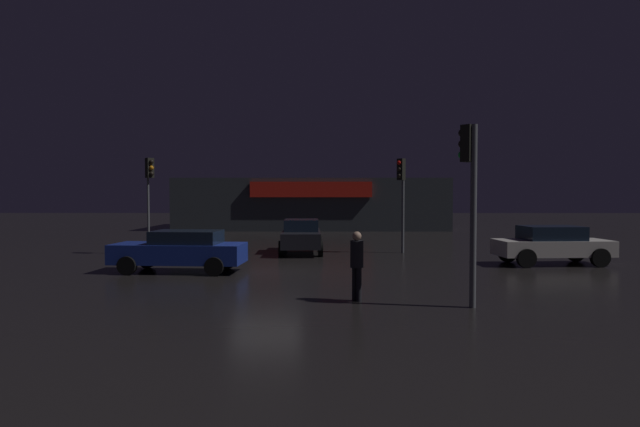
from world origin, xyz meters
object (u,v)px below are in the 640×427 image
at_px(pedestrian, 357,260).
at_px(traffic_signal_cross_left, 402,185).
at_px(car_near, 181,250).
at_px(traffic_signal_main, 149,181).
at_px(store_building, 312,204).
at_px(car_far, 552,244).
at_px(traffic_signal_opposite, 470,181).
at_px(car_crossing, 301,236).

bearing_deg(pedestrian, traffic_signal_cross_left, 75.72).
distance_m(traffic_signal_cross_left, pedestrian, 11.62).
xyz_separation_m(car_near, pedestrian, (5.92, -5.05, 0.28)).
bearing_deg(traffic_signal_main, pedestrian, -49.90).
bearing_deg(store_building, car_far, -66.79).
distance_m(traffic_signal_main, traffic_signal_opposite, 16.02).
height_order(traffic_signal_cross_left, pedestrian, traffic_signal_cross_left).
bearing_deg(traffic_signal_opposite, store_building, 98.21).
xyz_separation_m(traffic_signal_main, car_far, (16.93, -3.38, -2.59)).
bearing_deg(traffic_signal_cross_left, traffic_signal_opposite, -90.60).
distance_m(store_building, car_crossing, 18.98).
height_order(car_near, car_far, car_far).
relative_size(store_building, traffic_signal_cross_left, 4.76).
bearing_deg(traffic_signal_cross_left, car_crossing, 178.71).
relative_size(car_crossing, pedestrian, 2.51).
bearing_deg(traffic_signal_opposite, pedestrian, 165.50).
distance_m(traffic_signal_cross_left, car_crossing, 5.27).
height_order(traffic_signal_main, car_near, traffic_signal_main).
xyz_separation_m(car_near, car_crossing, (4.04, 6.12, 0.04)).
bearing_deg(traffic_signal_cross_left, pedestrian, -104.28).
distance_m(traffic_signal_opposite, car_crossing, 12.92).
bearing_deg(traffic_signal_opposite, car_far, 55.06).
bearing_deg(car_far, traffic_signal_main, 168.71).
bearing_deg(pedestrian, store_building, 93.32).
xyz_separation_m(car_near, car_far, (14.05, 2.03, 0.02)).
xyz_separation_m(traffic_signal_main, pedestrian, (8.81, -10.46, -2.34)).
xyz_separation_m(store_building, car_near, (-4.17, -25.06, -1.23)).
xyz_separation_m(traffic_signal_cross_left, car_crossing, (-4.70, 0.11, -2.38)).
relative_size(traffic_signal_opposite, car_far, 1.00).
bearing_deg(car_crossing, car_near, -123.40).
height_order(traffic_signal_main, car_crossing, traffic_signal_main).
xyz_separation_m(car_crossing, pedestrian, (1.88, -11.17, 0.24)).
height_order(store_building, traffic_signal_opposite, traffic_signal_opposite).
distance_m(store_building, traffic_signal_cross_left, 19.62).
xyz_separation_m(store_building, car_far, (9.88, -23.03, -1.21)).
bearing_deg(traffic_signal_main, car_near, -61.93).
relative_size(traffic_signal_main, car_near, 0.94).
bearing_deg(car_crossing, traffic_signal_cross_left, -1.29).
bearing_deg(pedestrian, car_near, 139.56).
distance_m(car_far, car_crossing, 10.82).
xyz_separation_m(traffic_signal_main, traffic_signal_opposite, (11.50, -11.15, -0.32)).
distance_m(store_building, car_far, 25.09).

